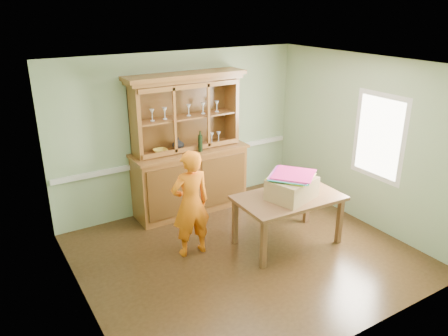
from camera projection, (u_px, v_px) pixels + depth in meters
floor at (245, 254)px, 6.34m from camera, size 4.50×4.50×0.00m
ceiling at (249, 65)px, 5.38m from camera, size 4.50×4.50×0.00m
wall_back at (181, 132)px, 7.45m from camera, size 4.50×0.00×4.50m
wall_left at (77, 206)px, 4.76m from camera, size 0.00×4.00×4.00m
wall_right at (363, 141)px, 6.96m from camera, size 0.00×4.00×4.00m
wall_front at (362, 229)px, 4.27m from camera, size 4.50×0.00×4.50m
chair_rail at (182, 157)px, 7.60m from camera, size 4.41×0.05×0.08m
framed_map at (70, 179)px, 4.94m from camera, size 0.03×0.60×0.46m
window_panel at (379, 137)px, 6.66m from camera, size 0.03×0.96×1.36m
china_hutch at (189, 165)px, 7.43m from camera, size 2.02×0.67×2.38m
dining_table at (288, 202)px, 6.41m from camera, size 1.57×0.98×0.77m
cardboard_box at (292, 188)px, 6.28m from camera, size 0.77×0.67×0.30m
kite_stack at (292, 175)px, 6.26m from camera, size 0.78×0.78×0.06m
person at (191, 204)px, 6.11m from camera, size 0.59×0.40×1.57m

